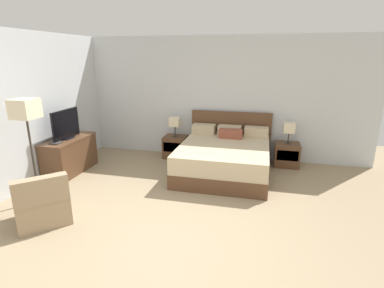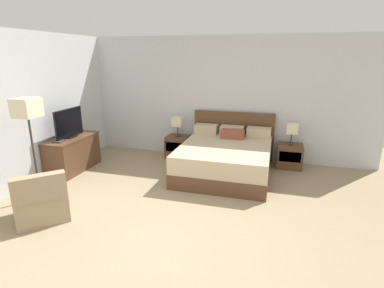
# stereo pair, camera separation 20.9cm
# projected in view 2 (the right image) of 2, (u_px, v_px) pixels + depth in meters

# --- Properties ---
(ground_plane) EXTENTS (10.91, 10.91, 0.00)m
(ground_plane) POSITION_uv_depth(u_px,v_px,m) (154.00, 244.00, 3.79)
(ground_plane) COLOR #998466
(wall_back) EXTENTS (7.00, 0.06, 2.73)m
(wall_back) POSITION_uv_depth(u_px,v_px,m) (215.00, 98.00, 6.79)
(wall_back) COLOR silver
(wall_back) RESTS_ON ground
(wall_left) EXTENTS (0.06, 5.44, 2.73)m
(wall_left) POSITION_uv_depth(u_px,v_px,m) (38.00, 108.00, 5.58)
(wall_left) COLOR silver
(wall_left) RESTS_ON ground
(bed) EXTENTS (1.80, 2.05, 1.09)m
(bed) POSITION_uv_depth(u_px,v_px,m) (226.00, 157.00, 6.00)
(bed) COLOR brown
(bed) RESTS_ON ground
(nightstand_left) EXTENTS (0.51, 0.46, 0.50)m
(nightstand_left) POSITION_uv_depth(u_px,v_px,m) (178.00, 146.00, 7.01)
(nightstand_left) COLOR brown
(nightstand_left) RESTS_ON ground
(nightstand_right) EXTENTS (0.51, 0.46, 0.50)m
(nightstand_right) POSITION_uv_depth(u_px,v_px,m) (290.00, 156.00, 6.35)
(nightstand_right) COLOR brown
(nightstand_right) RESTS_ON ground
(table_lamp_left) EXTENTS (0.23, 0.23, 0.45)m
(table_lamp_left) POSITION_uv_depth(u_px,v_px,m) (178.00, 122.00, 6.85)
(table_lamp_left) COLOR #332D28
(table_lamp_left) RESTS_ON nightstand_left
(table_lamp_right) EXTENTS (0.23, 0.23, 0.45)m
(table_lamp_right) POSITION_uv_depth(u_px,v_px,m) (292.00, 129.00, 6.19)
(table_lamp_right) COLOR #332D28
(table_lamp_right) RESTS_ON nightstand_right
(dresser) EXTENTS (0.53, 1.21, 0.70)m
(dresser) POSITION_uv_depth(u_px,v_px,m) (73.00, 153.00, 6.17)
(dresser) COLOR brown
(dresser) RESTS_ON ground
(tv) EXTENTS (0.18, 0.79, 0.58)m
(tv) POSITION_uv_depth(u_px,v_px,m) (69.00, 124.00, 5.98)
(tv) COLOR black
(tv) RESTS_ON dresser
(book_red_cover) EXTENTS (0.19, 0.20, 0.03)m
(book_red_cover) POSITION_uv_depth(u_px,v_px,m) (59.00, 141.00, 5.73)
(book_red_cover) COLOR #383333
(book_red_cover) RESTS_ON dresser
(armchair_by_window) EXTENTS (0.97, 0.97, 0.76)m
(armchair_by_window) POSITION_uv_depth(u_px,v_px,m) (41.00, 201.00, 4.31)
(armchair_by_window) COLOR #9E8466
(armchair_by_window) RESTS_ON ground
(floor_lamp) EXTENTS (0.34, 0.34, 1.68)m
(floor_lamp) POSITION_uv_depth(u_px,v_px,m) (28.00, 115.00, 4.60)
(floor_lamp) COLOR #332D28
(floor_lamp) RESTS_ON ground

